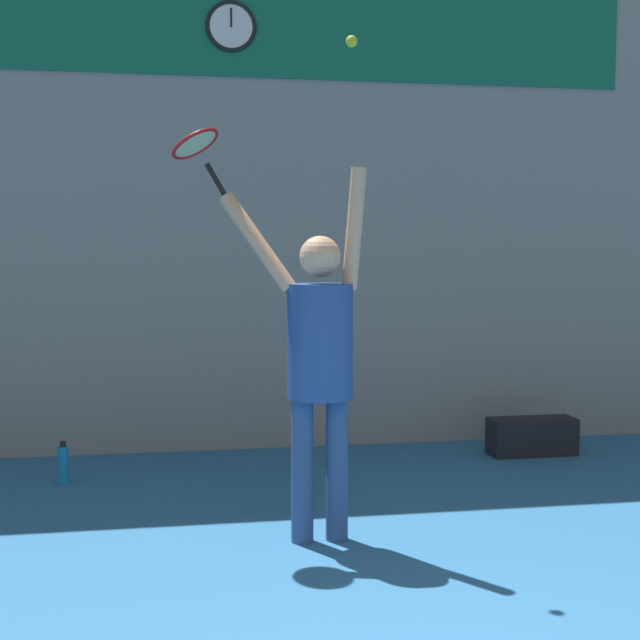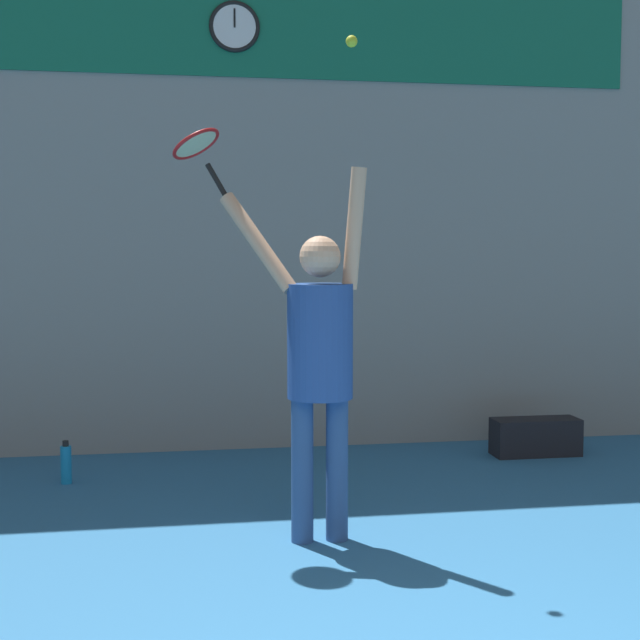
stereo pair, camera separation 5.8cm
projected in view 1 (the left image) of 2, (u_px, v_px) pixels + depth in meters
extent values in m
cube|color=gray|center=(280.00, 157.00, 7.57)|extent=(18.00, 0.10, 5.00)
cube|color=#146B4C|center=(280.00, 29.00, 7.43)|extent=(6.05, 0.02, 0.81)
cylinder|color=white|center=(231.00, 26.00, 7.33)|extent=(0.38, 0.02, 0.38)
torus|color=black|center=(231.00, 26.00, 7.33)|extent=(0.42, 0.04, 0.42)
cube|color=black|center=(231.00, 18.00, 7.32)|extent=(0.02, 0.01, 0.15)
cylinder|color=#2D4C7F|center=(302.00, 470.00, 5.18)|extent=(0.13, 0.13, 0.85)
cylinder|color=#2D4C7F|center=(338.00, 469.00, 5.22)|extent=(0.13, 0.13, 0.85)
cylinder|color=#26478C|center=(320.00, 341.00, 5.14)|extent=(0.38, 0.38, 0.66)
sphere|color=#D8A884|center=(320.00, 257.00, 5.11)|extent=(0.24, 0.24, 0.24)
cylinder|color=#D8A884|center=(354.00, 229.00, 5.11)|extent=(0.18, 0.17, 0.70)
cylinder|color=#D8A884|center=(258.00, 242.00, 5.18)|extent=(0.45, 0.40, 0.59)
cylinder|color=black|center=(216.00, 181.00, 5.28)|extent=(0.15, 0.11, 0.21)
torus|color=red|center=(195.00, 144.00, 5.31)|extent=(0.40, 0.41, 0.19)
cylinder|color=beige|center=(195.00, 144.00, 5.31)|extent=(0.33, 0.35, 0.15)
sphere|color=#CCDB2D|center=(352.00, 41.00, 5.02)|extent=(0.07, 0.07, 0.07)
cylinder|color=#198CCC|center=(63.00, 465.00, 6.49)|extent=(0.08, 0.08, 0.28)
cylinder|color=black|center=(63.00, 444.00, 6.48)|extent=(0.04, 0.04, 0.04)
cube|color=black|center=(532.00, 436.00, 7.44)|extent=(0.72, 0.27, 0.31)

